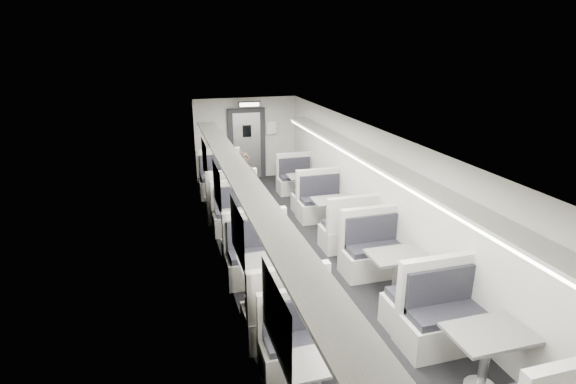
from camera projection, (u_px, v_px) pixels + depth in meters
room at (312, 208)px, 7.79m from camera, size 3.24×12.24×2.64m
booth_left_a at (225, 191)px, 11.15m from camera, size 1.14×2.32×1.24m
booth_left_b at (243, 229)px, 9.00m from camera, size 1.03×2.09×1.12m
booth_left_c at (270, 282)px, 6.96m from camera, size 1.12×2.28×1.22m
booth_right_a at (304, 188)px, 11.54m from camera, size 0.99×2.00×1.07m
booth_right_b at (333, 215)px, 9.66m from camera, size 1.07×2.16×1.16m
booth_right_c at (396, 275)px, 7.19m from camera, size 1.10×2.22×1.19m
booth_right_d at (485, 360)px, 5.26m from camera, size 1.14×2.31×1.23m
passenger at (244, 189)px, 9.90m from camera, size 0.64×0.45×1.68m
window_a at (205, 159)px, 10.45m from camera, size 0.02×1.18×0.84m
window_b at (217, 187)px, 8.45m from camera, size 0.02×1.18×0.84m
window_c at (237, 232)px, 6.45m from camera, size 0.02×1.18×0.84m
window_d at (276, 319)px, 4.44m from camera, size 0.02×1.18×0.84m
luggage_rack_left at (244, 180)px, 6.96m from camera, size 0.46×10.40×0.09m
luggage_rack_right at (388, 168)px, 7.61m from camera, size 0.46×10.40×0.09m
vestibule_door at (247, 144)px, 13.24m from camera, size 1.10×0.13×2.10m
exit_sign at (249, 104)px, 12.40m from camera, size 0.62×0.12×0.16m
wall_notice at (271, 128)px, 13.28m from camera, size 0.32×0.02×0.40m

